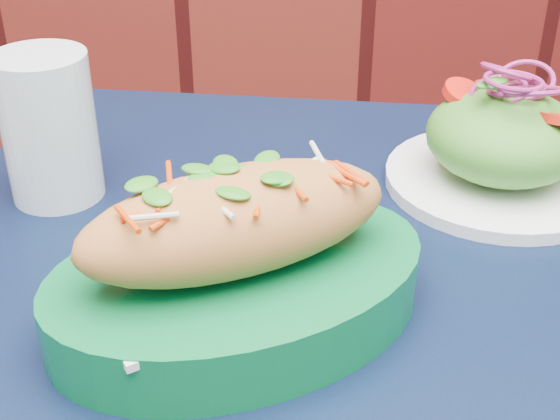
{
  "coord_description": "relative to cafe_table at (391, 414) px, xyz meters",
  "views": [
    {
      "loc": [
        -0.22,
        1.33,
        1.1
      ],
      "look_at": [
        -0.21,
        1.82,
        0.81
      ],
      "focal_mm": 50.0,
      "sensor_mm": 36.0,
      "label": 1
    }
  ],
  "objects": [
    {
      "name": "cafe_table",
      "position": [
        0.0,
        0.0,
        0.0
      ],
      "size": [
        0.9,
        0.9,
        0.75
      ],
      "rotation": [
        0.0,
        0.0,
        -0.14
      ],
      "color": "black",
      "rests_on": "ground"
    },
    {
      "name": "banh_mi_basket",
      "position": [
        -0.11,
        0.01,
        0.14
      ],
      "size": [
        0.32,
        0.27,
        0.13
      ],
      "rotation": [
        0.0,
        0.0,
        0.4
      ],
      "color": "#076430",
      "rests_on": "cafe_table"
    },
    {
      "name": "salad_plate",
      "position": [
        0.12,
        0.2,
        0.13
      ],
      "size": [
        0.21,
        0.21,
        0.12
      ],
      "rotation": [
        0.0,
        0.0,
        -0.21
      ],
      "color": "white",
      "rests_on": "cafe_table"
    },
    {
      "name": "water_glass",
      "position": [
        -0.28,
        0.19,
        0.15
      ],
      "size": [
        0.08,
        0.08,
        0.13
      ],
      "primitive_type": "cylinder",
      "color": "silver",
      "rests_on": "cafe_table"
    }
  ]
}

